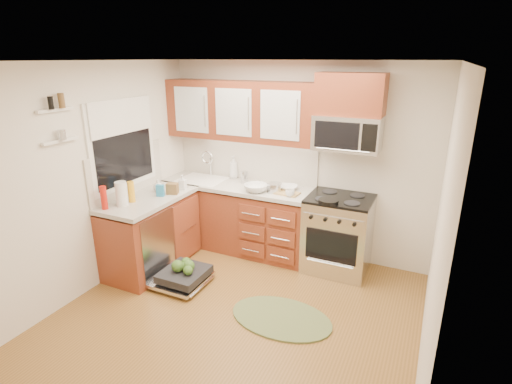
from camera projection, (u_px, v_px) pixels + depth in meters
The scene contains 38 objects.
floor at pixel (235, 317), 4.09m from camera, with size 3.50×3.50×0.00m, color brown.
ceiling at pixel (230, 61), 3.28m from camera, with size 3.50×3.50×0.00m, color white.
wall_back at pixel (296, 161), 5.19m from camera, with size 3.50×0.04×2.50m, color beige.
wall_front at pixel (81, 303), 2.18m from camera, with size 3.50×0.04×2.50m, color beige.
wall_left at pixel (92, 180), 4.39m from camera, with size 0.04×3.50×2.50m, color beige.
wall_right at pixel (439, 238), 2.98m from camera, with size 0.04×3.50×2.50m, color beige.
base_cabinet_back at pixel (237, 218), 5.48m from camera, with size 2.05×0.60×0.85m, color brown.
base_cabinet_left at pixel (151, 235), 4.98m from camera, with size 0.60×1.25×0.85m, color brown.
countertop_back at pixel (236, 186), 5.32m from camera, with size 2.07×0.64×0.05m, color #A9A39A.
countertop_left at pixel (149, 199), 4.83m from camera, with size 0.64×1.27×0.05m, color #A9A39A.
backsplash_back at pixel (246, 158), 5.48m from camera, with size 2.05×0.02×0.57m, color beige.
backsplash_left at pixel (127, 172), 4.85m from camera, with size 0.02×1.25×0.57m, color beige.
upper_cabinets at pixel (240, 111), 5.13m from camera, with size 2.05×0.35×0.75m, color brown, non-canonical shape.
cabinet_over_mw at pixel (351, 94), 4.48m from camera, with size 0.76×0.35×0.47m, color brown.
range at pixel (338, 234), 4.89m from camera, with size 0.76×0.64×0.95m, color silver, non-canonical shape.
microwave at pixel (347, 133), 4.60m from camera, with size 0.76×0.38×0.40m, color silver, non-canonical shape.
sink at pixel (202, 188), 5.55m from camera, with size 0.62×0.50×0.26m, color white, non-canonical shape.
dishwasher at pixel (182, 277), 4.66m from camera, with size 0.70×0.60×0.20m, color silver, non-canonical shape.
window at pixel (123, 144), 4.71m from camera, with size 0.03×1.05×1.05m, color white, non-canonical shape.
window_blind at pixel (121, 117), 4.60m from camera, with size 0.02×0.96×0.40m, color white.
shelf_upper at pixel (55, 110), 3.82m from camera, with size 0.04×0.40×0.03m, color white.
shelf_lower at pixel (60, 141), 3.92m from camera, with size 0.04×0.40×0.03m, color white.
rug at pixel (281, 318), 4.06m from camera, with size 1.06×0.69×0.02m, color #5E6F3F, non-canonical shape.
skillet at pixel (328, 201), 4.54m from camera, with size 0.23×0.23×0.04m, color black.
stock_pot at pixel (274, 188), 4.99m from camera, with size 0.19×0.19×0.11m, color silver.
cutting_board at pixel (287, 193), 4.93m from camera, with size 0.29×0.19×0.02m, color #A6864C.
canister at pixel (244, 177), 5.34m from camera, with size 0.10×0.10×0.16m, color silver.
paper_towel_roll at pixel (121, 194), 4.51m from camera, with size 0.13×0.13×0.28m, color white.
mustard_bottle at pixel (131, 192), 4.63m from camera, with size 0.08×0.08×0.24m, color gold.
red_bottle at pixel (104, 198), 4.40m from camera, with size 0.07×0.07×0.26m, color red.
wooden_box at pixel (172, 189), 4.91m from camera, with size 0.14×0.10×0.14m, color brown.
blue_carton at pixel (160, 191), 4.83m from camera, with size 0.09×0.05×0.14m, color teal.
bowl_a at pixel (288, 188), 5.07m from camera, with size 0.24×0.24×0.06m, color #999999.
bowl_b at pixel (256, 188), 5.00m from camera, with size 0.30×0.30×0.09m, color #999999.
cup at pixel (290, 193), 4.83m from camera, with size 0.11×0.11×0.09m, color #999999.
soap_bottle_a at pixel (234, 167), 5.54m from camera, with size 0.12×0.12×0.31m, color #999999.
soap_bottle_b at pixel (182, 182), 5.09m from camera, with size 0.08×0.09×0.19m, color #999999.
soap_bottle_c at pixel (158, 186), 4.99m from camera, with size 0.13×0.13×0.16m, color #999999.
Camera 1 is at (1.67, -3.04, 2.53)m, focal length 28.00 mm.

